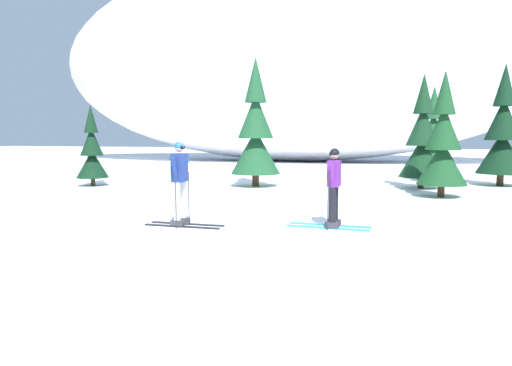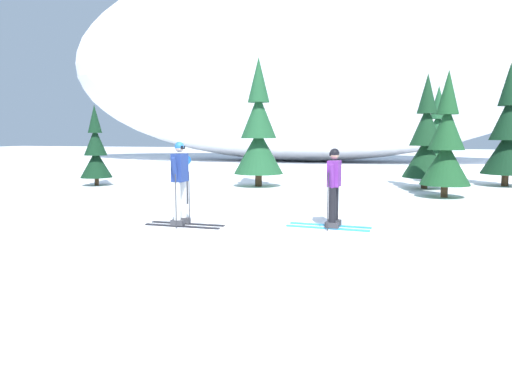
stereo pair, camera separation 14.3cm
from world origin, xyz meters
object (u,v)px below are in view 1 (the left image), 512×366
at_px(pine_tree_center_left, 422,141).
at_px(skier_navy_jacket, 180,182).
at_px(trail_marker_post, 185,176).
at_px(pine_tree_far_left, 92,152).
at_px(pine_tree_far_right, 502,135).
at_px(skier_purple_jacket, 333,187).
at_px(pine_tree_right, 433,142).
at_px(pine_tree_center_right, 443,145).
at_px(pine_tree_left, 256,133).

bearing_deg(pine_tree_center_left, skier_navy_jacket, -122.95).
relative_size(pine_tree_center_left, trail_marker_post, 3.00).
relative_size(skier_navy_jacket, pine_tree_far_left, 0.58).
relative_size(skier_navy_jacket, pine_tree_far_right, 0.39).
xyz_separation_m(skier_navy_jacket, skier_purple_jacket, (3.24, 0.63, -0.07)).
height_order(pine_tree_far_left, pine_tree_far_right, pine_tree_far_right).
relative_size(skier_purple_jacket, pine_tree_right, 0.44).
relative_size(pine_tree_center_left, pine_tree_center_right, 1.05).
height_order(skier_navy_jacket, pine_tree_right, pine_tree_right).
xyz_separation_m(skier_purple_jacket, pine_tree_center_right, (2.90, 5.83, 0.79)).
bearing_deg(pine_tree_far_right, skier_purple_jacket, -119.24).
xyz_separation_m(skier_purple_jacket, pine_tree_far_left, (-9.85, 5.94, 0.43)).
xyz_separation_m(pine_tree_far_right, trail_marker_post, (-10.00, -7.59, -1.18)).
height_order(pine_tree_center_left, pine_tree_right, pine_tree_center_left).
height_order(skier_navy_jacket, trail_marker_post, skier_navy_jacket).
xyz_separation_m(pine_tree_far_left, pine_tree_far_right, (15.42, 4.02, 0.66)).
bearing_deg(pine_tree_center_left, trail_marker_post, -139.81).
bearing_deg(pine_tree_center_right, pine_tree_right, 87.00).
xyz_separation_m(skier_purple_jacket, pine_tree_right, (3.18, 11.23, 0.81)).
xyz_separation_m(skier_purple_jacket, trail_marker_post, (-4.43, 2.36, -0.09)).
distance_m(pine_tree_left, pine_tree_right, 7.85).
relative_size(pine_tree_left, pine_tree_center_right, 1.23).
height_order(pine_tree_center_left, trail_marker_post, pine_tree_center_left).
bearing_deg(pine_tree_right, pine_tree_far_left, -157.88).
xyz_separation_m(pine_tree_center_left, pine_tree_far_right, (3.09, 1.75, 0.21)).
bearing_deg(pine_tree_far_left, trail_marker_post, -33.40).
height_order(pine_tree_far_left, pine_tree_right, pine_tree_right).
relative_size(skier_navy_jacket, pine_tree_center_right, 0.46).
bearing_deg(pine_tree_center_right, pine_tree_left, 167.04).
height_order(pine_tree_right, trail_marker_post, pine_tree_right).
relative_size(pine_tree_left, pine_tree_far_right, 1.04).
relative_size(pine_tree_center_left, pine_tree_right, 1.04).
bearing_deg(skier_purple_jacket, trail_marker_post, 151.89).
bearing_deg(pine_tree_far_left, pine_tree_far_right, 14.60).
bearing_deg(pine_tree_center_right, skier_navy_jacket, -133.52).
bearing_deg(skier_purple_jacket, skier_navy_jacket, -168.95).
bearing_deg(pine_tree_left, pine_tree_center_left, 8.06).
bearing_deg(skier_navy_jacket, skier_purple_jacket, 11.05).
bearing_deg(pine_tree_left, skier_purple_jacket, -63.67).
bearing_deg(pine_tree_far_left, skier_purple_jacket, -31.09).
relative_size(pine_tree_left, pine_tree_right, 1.21).
bearing_deg(skier_purple_jacket, pine_tree_far_left, 148.91).
bearing_deg(pine_tree_right, pine_tree_left, -150.23).
relative_size(skier_purple_jacket, pine_tree_left, 0.37).
distance_m(pine_tree_center_left, pine_tree_far_right, 3.56).
relative_size(pine_tree_center_right, pine_tree_right, 0.99).
relative_size(skier_navy_jacket, pine_tree_center_left, 0.44).
bearing_deg(skier_navy_jacket, pine_tree_right, 61.57).
bearing_deg(pine_tree_right, skier_navy_jacket, -118.43).
distance_m(skier_purple_jacket, pine_tree_left, 8.27).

